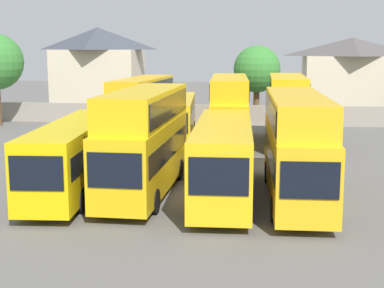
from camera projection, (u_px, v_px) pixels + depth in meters
The scene contains 13 objects.
ground at pixel (214, 137), 44.70m from camera, with size 140.00×140.00×0.00m, color #605E5B.
depot_boundary_wall at pixel (220, 115), 51.85m from camera, with size 56.00×0.50×1.80m, color gray.
bus_1 at pixel (75, 152), 27.69m from camera, with size 3.22×12.09×3.40m.
bus_2 at pixel (145, 136), 27.09m from camera, with size 2.80×10.47×5.04m.
bus_3 at pixel (223, 155), 26.58m from camera, with size 2.91×11.67×3.55m.
bus_4 at pixel (296, 142), 25.91m from camera, with size 2.75×11.12×4.90m.
bus_5 at pixel (142, 106), 42.20m from camera, with size 3.20×11.12×4.77m.
bus_6 at pixel (176, 117), 42.04m from camera, with size 3.45×11.51×3.32m.
bus_7 at pixel (229, 106), 41.34m from camera, with size 3.12×11.16×4.91m.
bus_8 at pixel (287, 106), 40.95m from camera, with size 2.68×10.23×4.98m.
house_terrace_left at pixel (99, 69), 61.16m from camera, with size 9.26×7.34×9.11m.
house_terrace_centre at pixel (351, 76), 58.30m from camera, with size 10.08×7.03×8.00m.
tree_right_of_lot at pixel (257, 70), 53.24m from camera, with size 4.41×4.41×7.18m.
Camera 1 is at (3.39, -26.05, 7.07)m, focal length 52.81 mm.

